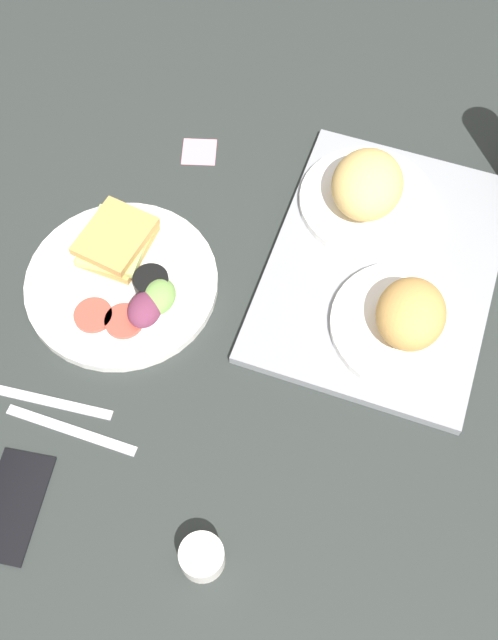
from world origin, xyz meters
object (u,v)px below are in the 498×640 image
bread_plate_near (367,191)px  espresso_cup (202,557)px  bread_plate_far (408,319)px  plate_with_salad (124,279)px  sticky_note (199,152)px  serving_tray (383,266)px  fork (53,402)px  knife (71,430)px  cell_phone (12,505)px

bread_plate_near → espresso_cup: bread_plate_near is taller
bread_plate_far → espresso_cup: bread_plate_far is taller
plate_with_salad → espresso_cup: (34.52, 24.23, 0.30)cm
plate_with_salad → sticky_note: bearing=175.9°
serving_tray → bread_plate_near: bread_plate_near is taller
plate_with_salad → sticky_note: (-27.90, 1.98, -1.64)cm
plate_with_salad → fork: bearing=-6.7°
plate_with_salad → bread_plate_near: bearing=127.7°
knife → sticky_note: knife is taller
knife → cell_phone: (11.75, -3.00, 0.15)cm
sticky_note → plate_with_salad: bearing=-4.1°
cell_phone → sticky_note: 63.40cm
knife → cell_phone: size_ratio=1.32×
espresso_cup → cell_phone: size_ratio=0.39×
knife → cell_phone: 12.13cm
serving_tray → sticky_note: size_ratio=8.04×
bread_plate_far → fork: (24.76, -43.75, -4.60)cm
cell_phone → knife: bearing=159.2°
bread_plate_far → sticky_note: 46.24cm
serving_tray → sticky_note: (-13.53, -34.16, -0.74)cm
serving_tray → knife: (38.03, -34.55, -0.55)cm
espresso_cup → fork: espresso_cup is taller
espresso_cup → bread_plate_near: bearing=173.5°
bread_plate_far → knife: (27.76, -39.75, -4.60)cm
sticky_note → bread_plate_near: bearing=82.1°
serving_tray → fork: 52.09cm
plate_with_salad → fork: 20.85cm
espresso_cup → sticky_note: espresso_cup is taller
serving_tray → fork: size_ratio=2.65×
bread_plate_far → knife: 48.70cm
serving_tray → espresso_cup: (48.90, -11.91, 1.20)cm
fork → plate_with_salad: bearing=79.4°
fork → knife: 5.00cm
fork → sticky_note: bearing=80.9°
knife → sticky_note: (-51.56, 0.39, -0.19)cm
plate_with_salad → espresso_cup: 42.18cm
bread_plate_far → sticky_note: size_ratio=3.74×
cell_phone → serving_tray: bearing=136.5°
knife → sticky_note: bearing=91.2°
plate_with_salad → fork: (20.66, -2.41, -1.45)cm
serving_tray → knife: bearing=-42.3°
fork → knife: bearing=-40.8°
espresso_cup → cell_phone: 25.71cm
bread_plate_far → bread_plate_near: bearing=-152.1°
serving_tray → bread_plate_far: size_ratio=2.15×
sticky_note → espresso_cup: bearing=19.6°
cell_phone → bread_plate_far: bearing=126.3°
knife → cell_phone: bearing=-102.7°
fork → bread_plate_far: bearing=25.6°
serving_tray → plate_with_salad: bearing=-68.3°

